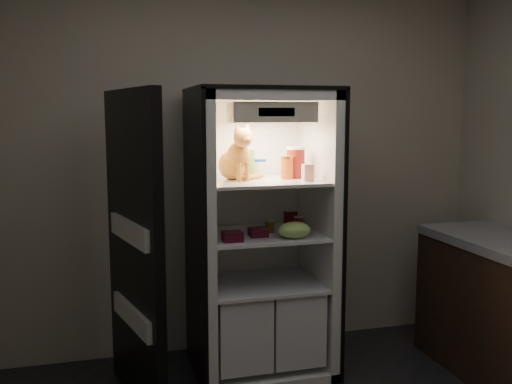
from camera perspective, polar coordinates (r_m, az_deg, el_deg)
room_shell at (r=2.40m, az=9.54°, el=5.60°), size 3.60×3.60×3.60m
refrigerator at (r=3.81m, az=0.36°, el=-6.12°), size 0.90×0.72×1.88m
fridge_door at (r=3.40m, az=-12.09°, el=-5.89°), size 0.27×0.86×1.85m
tabby_cat at (r=3.65m, az=-2.02°, el=3.34°), size 0.33×0.36×0.36m
parmesan_shaker at (r=3.73m, az=-0.69°, el=2.86°), size 0.08×0.08×0.19m
mayo_tub at (r=3.83m, az=0.36°, el=2.43°), size 0.09×0.09×0.12m
salsa_jar at (r=3.71m, az=3.12°, el=2.46°), size 0.08×0.08×0.15m
pepper_jar at (r=3.77m, az=3.99°, el=2.96°), size 0.12×0.12×0.20m
cream_carton at (r=3.60m, az=5.19°, el=1.95°), size 0.06×0.06×0.11m
soda_can_a at (r=3.83m, az=3.30°, el=-2.82°), size 0.07×0.07×0.13m
soda_can_b at (r=3.82m, az=3.65°, el=-2.81°), size 0.07×0.07×0.13m
soda_can_c at (r=3.70m, az=4.31°, el=-3.31°), size 0.06×0.06×0.11m
condiment_jar at (r=3.73m, az=1.39°, el=-3.44°), size 0.06×0.06×0.08m
grape_bag at (r=3.56m, az=3.87°, el=-3.82°), size 0.21×0.15×0.10m
berry_box_left at (r=3.48m, az=-2.38°, el=-4.46°), size 0.12×0.12×0.06m
berry_box_right at (r=3.61m, az=0.21°, el=-4.04°), size 0.11×0.11×0.05m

